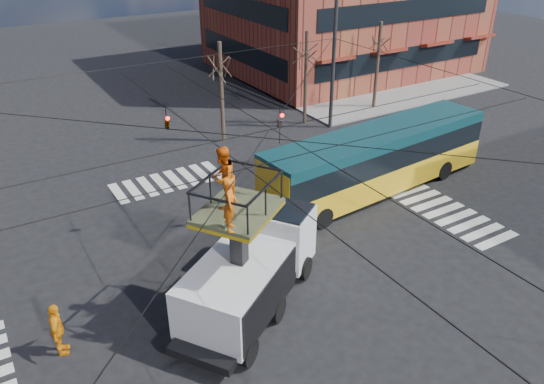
% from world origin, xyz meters
% --- Properties ---
extents(ground, '(120.00, 120.00, 0.00)m').
position_xyz_m(ground, '(0.00, 0.00, 0.00)').
color(ground, black).
rests_on(ground, ground).
extents(sidewalk_ne, '(18.00, 18.00, 0.12)m').
position_xyz_m(sidewalk_ne, '(21.00, 21.00, 0.06)').
color(sidewalk_ne, slate).
rests_on(sidewalk_ne, ground).
extents(crosswalks, '(22.40, 22.40, 0.02)m').
position_xyz_m(crosswalks, '(0.00, 0.00, 0.01)').
color(crosswalks, silver).
rests_on(crosswalks, ground).
extents(overhead_network, '(24.24, 24.24, 8.00)m').
position_xyz_m(overhead_network, '(-0.07, 0.40, 4.29)').
color(overhead_network, '#2D2D30').
rests_on(overhead_network, ground).
extents(tree_a, '(2.00, 2.00, 6.00)m').
position_xyz_m(tree_a, '(5.00, 13.50, 4.63)').
color(tree_a, '#382B21').
rests_on(tree_a, ground).
extents(tree_b, '(2.00, 2.00, 6.00)m').
position_xyz_m(tree_b, '(11.00, 13.50, 4.63)').
color(tree_b, '#382B21').
rests_on(tree_b, ground).
extents(tree_c, '(2.00, 2.00, 6.00)m').
position_xyz_m(tree_c, '(17.00, 13.50, 4.63)').
color(tree_c, '#382B21').
rests_on(tree_c, ground).
extents(utility_truck, '(7.07, 5.87, 6.30)m').
position_xyz_m(utility_truck, '(-1.03, -0.80, 2.05)').
color(utility_truck, black).
rests_on(utility_truck, ground).
extents(city_bus, '(13.05, 3.67, 3.20)m').
position_xyz_m(city_bus, '(8.58, 3.66, 1.73)').
color(city_bus, orange).
rests_on(city_bus, ground).
extents(worker_ground, '(0.72, 1.18, 1.89)m').
position_xyz_m(worker_ground, '(-7.36, 0.23, 0.94)').
color(worker_ground, orange).
rests_on(worker_ground, ground).
extents(flagger, '(1.29, 1.40, 1.89)m').
position_xyz_m(flagger, '(6.62, 3.36, 0.95)').
color(flagger, orange).
rests_on(flagger, ground).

